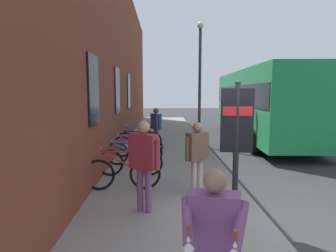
# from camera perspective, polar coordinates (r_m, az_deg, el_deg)

# --- Properties ---
(ground) EXTENTS (60.00, 60.00, 0.00)m
(ground) POSITION_cam_1_polar(r_m,az_deg,el_deg) (11.14, 13.92, -5.45)
(ground) COLOR #2D2D30
(sidewalk_pavement) EXTENTS (24.00, 3.50, 0.12)m
(sidewalk_pavement) POSITION_cam_1_polar(r_m,az_deg,el_deg) (12.70, -0.59, -3.44)
(sidewalk_pavement) COLOR gray
(sidewalk_pavement) RESTS_ON ground
(station_facade) EXTENTS (22.00, 0.65, 7.43)m
(station_facade) POSITION_cam_1_polar(r_m,az_deg,el_deg) (13.67, -9.50, 12.58)
(station_facade) COLOR brown
(station_facade) RESTS_ON ground
(bicycle_beside_lamp) EXTENTS (0.48, 1.77, 0.97)m
(bicycle_beside_lamp) POSITION_cam_1_polar(r_m,az_deg,el_deg) (6.57, -9.25, -9.46)
(bicycle_beside_lamp) COLOR black
(bicycle_beside_lamp) RESTS_ON sidewalk_pavement
(bicycle_under_window) EXTENTS (0.48, 1.77, 0.97)m
(bicycle_under_window) POSITION_cam_1_polar(r_m,az_deg,el_deg) (7.59, -7.72, -7.19)
(bicycle_under_window) COLOR black
(bicycle_under_window) RESTS_ON sidewalk_pavement
(bicycle_leaning_wall) EXTENTS (0.48, 1.77, 0.97)m
(bicycle_leaning_wall) POSITION_cam_1_polar(r_m,az_deg,el_deg) (8.70, -6.91, -5.35)
(bicycle_leaning_wall) COLOR black
(bicycle_leaning_wall) RESTS_ON sidewalk_pavement
(bicycle_by_door) EXTENTS (0.48, 1.77, 0.97)m
(bicycle_by_door) POSITION_cam_1_polar(r_m,az_deg,el_deg) (9.71, -6.23, -4.04)
(bicycle_by_door) COLOR black
(bicycle_by_door) RESTS_ON sidewalk_pavement
(bicycle_far_end) EXTENTS (0.48, 1.77, 0.97)m
(bicycle_far_end) POSITION_cam_1_polar(r_m,az_deg,el_deg) (10.73, -5.91, -2.98)
(bicycle_far_end) COLOR black
(bicycle_far_end) RESTS_ON sidewalk_pavement
(transit_info_sign) EXTENTS (0.15, 0.56, 2.40)m
(transit_info_sign) POSITION_cam_1_polar(r_m,az_deg,el_deg) (4.96, 13.81, -0.65)
(transit_info_sign) COLOR black
(transit_info_sign) RESTS_ON sidewalk_pavement
(city_bus) EXTENTS (10.62, 3.08, 3.35)m
(city_bus) POSITION_cam_1_polar(r_m,az_deg,el_deg) (14.63, 18.34, 4.91)
(city_bus) COLOR #1E8C4C
(city_bus) RESTS_ON ground
(pedestrian_by_facade) EXTENTS (0.42, 0.54, 1.60)m
(pedestrian_by_facade) POSITION_cam_1_polar(r_m,az_deg,el_deg) (6.07, 5.97, -5.08)
(pedestrian_by_facade) COLOR #B2A599
(pedestrian_by_facade) RESTS_ON sidewalk_pavement
(pedestrian_near_bus) EXTENTS (0.44, 0.59, 1.71)m
(pedestrian_near_bus) POSITION_cam_1_polar(r_m,az_deg,el_deg) (5.20, -4.95, -6.32)
(pedestrian_near_bus) COLOR #723F72
(pedestrian_near_bus) RESTS_ON sidewalk_pavement
(pedestrian_crossing_street) EXTENTS (0.54, 0.44, 1.62)m
(pedestrian_crossing_street) POSITION_cam_1_polar(r_m,az_deg,el_deg) (10.91, -2.45, 0.41)
(pedestrian_crossing_street) COLOR #4C724C
(pedestrian_crossing_street) RESTS_ON sidewalk_pavement
(tourist_with_hotdogs) EXTENTS (0.62, 0.62, 1.57)m
(tourist_with_hotdogs) POSITION_cam_1_polar(r_m,az_deg,el_deg) (2.72, 9.31, -21.04)
(tourist_with_hotdogs) COLOR #4C724C
(tourist_with_hotdogs) RESTS_ON sidewalk_pavement
(street_lamp) EXTENTS (0.28, 0.28, 5.09)m
(street_lamp) POSITION_cam_1_polar(r_m,az_deg,el_deg) (11.99, 6.51, 10.70)
(street_lamp) COLOR #333338
(street_lamp) RESTS_ON sidewalk_pavement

